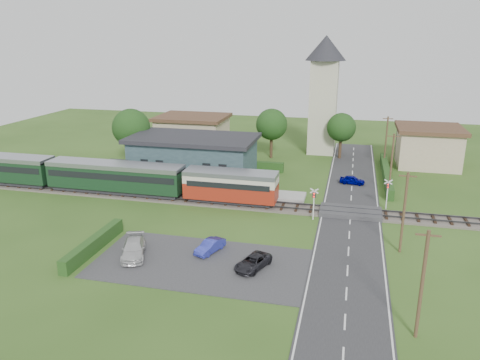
% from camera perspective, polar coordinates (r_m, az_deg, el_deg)
% --- Properties ---
extents(ground, '(120.00, 120.00, 0.00)m').
position_cam_1_polar(ground, '(48.43, 1.34, -3.99)').
color(ground, '#2D4C19').
extents(railway_track, '(76.00, 3.20, 0.49)m').
position_cam_1_polar(railway_track, '(50.22, 1.84, -3.07)').
color(railway_track, '#4C443D').
rests_on(railway_track, ground).
extents(road, '(6.00, 70.00, 0.05)m').
position_cam_1_polar(road, '(47.46, 13.26, -4.89)').
color(road, '#28282B').
rests_on(road, ground).
extents(car_park, '(17.00, 9.00, 0.08)m').
position_cam_1_polar(car_park, '(38.21, -4.84, -10.05)').
color(car_park, '#333335').
rests_on(car_park, ground).
extents(crossing_deck, '(6.20, 3.40, 0.45)m').
position_cam_1_polar(crossing_deck, '(49.25, 13.32, -3.82)').
color(crossing_deck, '#333335').
rests_on(crossing_deck, ground).
extents(platform, '(30.00, 3.00, 0.45)m').
position_cam_1_polar(platform, '(55.82, -7.56, -0.99)').
color(platform, gray).
rests_on(platform, ground).
extents(equipment_hut, '(2.30, 2.30, 2.55)m').
position_cam_1_polar(equipment_hut, '(58.68, -14.93, 1.03)').
color(equipment_hut, '#BDB99E').
rests_on(equipment_hut, platform).
extents(station_building, '(16.00, 9.00, 5.30)m').
position_cam_1_polar(station_building, '(60.35, -5.69, 2.90)').
color(station_building, '#273D42').
rests_on(station_building, ground).
extents(train, '(43.20, 2.90, 3.40)m').
position_cam_1_polar(train, '(56.63, -17.78, 0.65)').
color(train, '#232328').
rests_on(train, ground).
extents(church_tower, '(6.00, 6.00, 17.60)m').
position_cam_1_polar(church_tower, '(72.64, 10.21, 11.18)').
color(church_tower, '#BDB99E').
rests_on(church_tower, ground).
extents(house_west, '(10.80, 8.80, 5.50)m').
position_cam_1_polar(house_west, '(74.84, -5.78, 5.77)').
color(house_west, tan).
rests_on(house_west, ground).
extents(house_east, '(8.80, 8.80, 5.50)m').
position_cam_1_polar(house_east, '(70.46, 21.93, 3.89)').
color(house_east, tan).
rests_on(house_east, ground).
extents(hedge_carpark, '(0.80, 9.00, 1.20)m').
position_cam_1_polar(hedge_carpark, '(41.74, -17.44, -7.53)').
color(hedge_carpark, '#193814').
rests_on(hedge_carpark, ground).
extents(hedge_roadside, '(0.80, 18.00, 1.20)m').
position_cam_1_polar(hedge_roadside, '(62.62, 17.40, 0.73)').
color(hedge_roadside, '#193814').
rests_on(hedge_roadside, ground).
extents(hedge_station, '(22.00, 0.80, 1.30)m').
position_cam_1_polar(hedge_station, '(64.99, -4.33, 2.11)').
color(hedge_station, '#193814').
rests_on(hedge_station, ground).
extents(tree_a, '(5.20, 5.20, 8.00)m').
position_cam_1_polar(tree_a, '(66.35, -13.12, 6.22)').
color(tree_a, '#332316').
rests_on(tree_a, ground).
extents(tree_b, '(4.60, 4.60, 7.34)m').
position_cam_1_polar(tree_b, '(69.26, 3.88, 6.76)').
color(tree_b, '#332316').
rests_on(tree_b, ground).
extents(tree_c, '(4.20, 4.20, 6.78)m').
position_cam_1_polar(tree_c, '(70.33, 12.25, 6.27)').
color(tree_c, '#332316').
rests_on(tree_c, ground).
extents(utility_pole_a, '(1.40, 0.22, 7.00)m').
position_cam_1_polar(utility_pole_a, '(29.93, 21.32, -11.69)').
color(utility_pole_a, '#473321').
rests_on(utility_pole_a, ground).
extents(utility_pole_b, '(1.40, 0.22, 7.00)m').
position_cam_1_polar(utility_pole_b, '(40.83, 19.36, -3.68)').
color(utility_pole_b, '#473321').
rests_on(utility_pole_b, ground).
extents(utility_pole_c, '(1.40, 0.22, 7.00)m').
position_cam_1_polar(utility_pole_c, '(56.06, 17.99, 2.01)').
color(utility_pole_c, '#473321').
rests_on(utility_pole_c, ground).
extents(utility_pole_d, '(1.40, 0.22, 7.00)m').
position_cam_1_polar(utility_pole_d, '(67.72, 17.37, 4.58)').
color(utility_pole_d, '#473321').
rests_on(utility_pole_d, ground).
extents(crossing_signal_near, '(0.84, 0.28, 3.28)m').
position_cam_1_polar(crossing_signal_near, '(46.45, 8.99, -2.33)').
color(crossing_signal_near, silver).
rests_on(crossing_signal_near, ground).
extents(crossing_signal_far, '(0.84, 0.28, 3.28)m').
position_cam_1_polar(crossing_signal_far, '(51.05, 17.55, -1.14)').
color(crossing_signal_far, silver).
rests_on(crossing_signal_far, ground).
extents(streetlamp_west, '(0.30, 0.30, 5.15)m').
position_cam_1_polar(streetlamp_west, '(72.94, -12.32, 5.36)').
color(streetlamp_west, '#3F3F47').
rests_on(streetlamp_west, ground).
extents(streetlamp_east, '(0.30, 0.30, 5.15)m').
position_cam_1_polar(streetlamp_east, '(72.86, 18.54, 4.85)').
color(streetlamp_east, '#3F3F47').
rests_on(streetlamp_east, ground).
extents(car_on_road, '(3.13, 1.55, 1.02)m').
position_cam_1_polar(car_on_road, '(58.97, 13.52, 0.01)').
color(car_on_road, '#000172').
rests_on(car_on_road, road).
extents(car_park_blue, '(2.11, 3.37, 1.05)m').
position_cam_1_polar(car_park_blue, '(39.66, -3.67, -8.05)').
color(car_park_blue, '#29319E').
rests_on(car_park_blue, car_park).
extents(car_park_silver, '(3.30, 4.81, 1.29)m').
position_cam_1_polar(car_park_silver, '(39.87, -12.84, -8.14)').
color(car_park_silver, silver).
rests_on(car_park_silver, car_park).
extents(car_park_dark, '(2.81, 3.96, 1.00)m').
position_cam_1_polar(car_park_dark, '(37.02, 1.60, -10.00)').
color(car_park_dark, black).
rests_on(car_park_dark, car_park).
extents(pedestrian_near, '(0.83, 0.67, 1.96)m').
position_cam_1_polar(pedestrian_near, '(53.36, 0.45, -0.34)').
color(pedestrian_near, gray).
rests_on(pedestrian_near, platform).
extents(pedestrian_far, '(0.88, 0.97, 1.63)m').
position_cam_1_polar(pedestrian_far, '(57.65, -12.95, 0.38)').
color(pedestrian_far, gray).
rests_on(pedestrian_far, platform).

